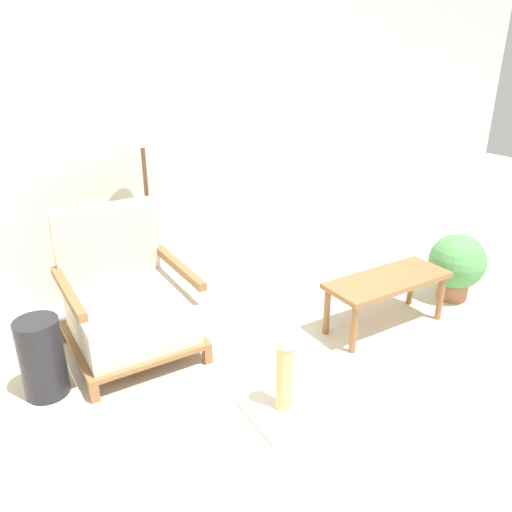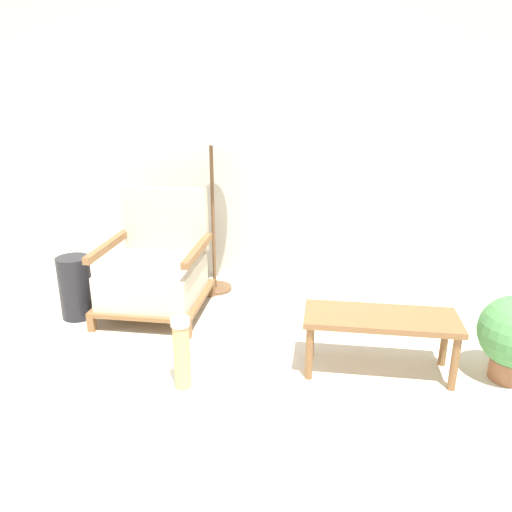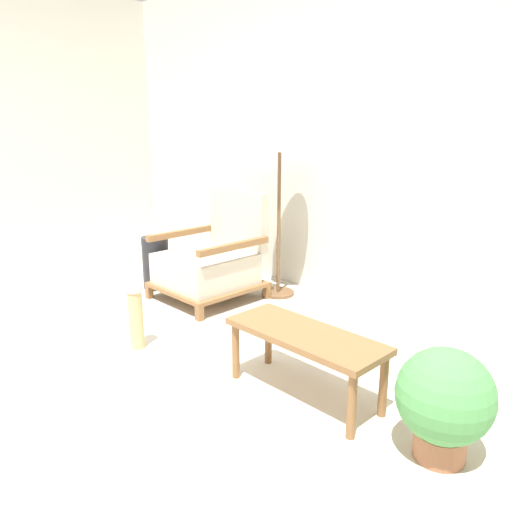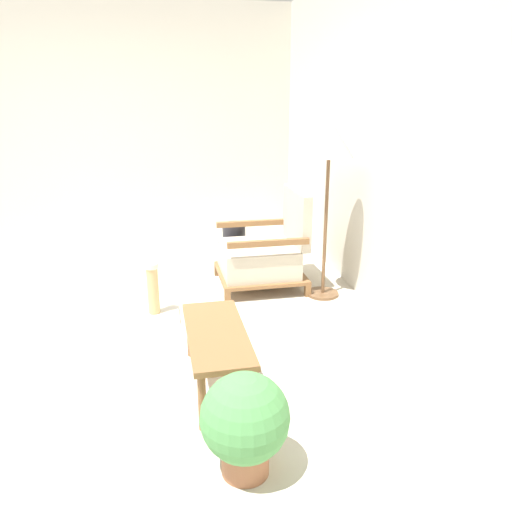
% 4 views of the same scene
% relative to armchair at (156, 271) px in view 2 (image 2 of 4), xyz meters
% --- Properties ---
extents(ground_plane, '(14.00, 14.00, 0.00)m').
position_rel_armchair_xyz_m(ground_plane, '(0.49, -1.47, -0.31)').
color(ground_plane, beige).
extents(wall_back, '(8.00, 0.06, 2.70)m').
position_rel_armchair_xyz_m(wall_back, '(0.49, 0.80, 1.04)').
color(wall_back, beige).
rests_on(wall_back, ground_plane).
extents(armchair, '(0.73, 0.76, 0.87)m').
position_rel_armchair_xyz_m(armchair, '(0.00, 0.00, 0.00)').
color(armchair, brown).
rests_on(armchair, ground_plane).
extents(floor_lamp, '(0.39, 0.39, 1.50)m').
position_rel_armchair_xyz_m(floor_lamp, '(0.34, 0.45, 0.97)').
color(floor_lamp, brown).
rests_on(floor_lamp, ground_plane).
extents(coffee_table, '(0.87, 0.34, 0.36)m').
position_rel_armchair_xyz_m(coffee_table, '(1.56, -0.64, -0.00)').
color(coffee_table, brown).
rests_on(coffee_table, ground_plane).
extents(vase, '(0.23, 0.23, 0.46)m').
position_rel_armchair_xyz_m(vase, '(-0.54, -0.19, -0.08)').
color(vase, black).
rests_on(vase, ground_plane).
extents(scratching_post, '(0.38, 0.38, 0.45)m').
position_rel_armchair_xyz_m(scratching_post, '(0.49, -1.00, -0.19)').
color(scratching_post, beige).
rests_on(scratching_post, ground_plane).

